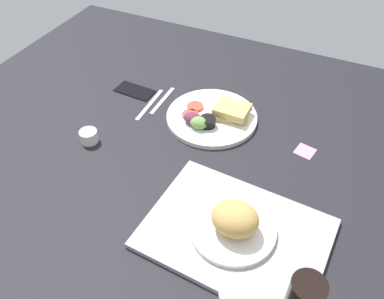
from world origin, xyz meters
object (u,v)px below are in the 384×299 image
(espresso_cup, at_px, (89,136))
(fork, at_px, (162,100))
(bread_plate_near, at_px, (234,223))
(plate_with_salad, at_px, (213,116))
(serving_tray, at_px, (236,233))
(knife, at_px, (150,104))
(sticky_note, at_px, (305,151))
(cell_phone, at_px, (135,90))

(espresso_cup, bearing_deg, fork, -110.88)
(bread_plate_near, bearing_deg, plate_with_salad, -60.81)
(serving_tray, relative_size, fork, 2.65)
(serving_tray, relative_size, espresso_cup, 8.04)
(knife, xyz_separation_m, sticky_note, (-0.56, 0.00, -0.00))
(serving_tray, distance_m, espresso_cup, 0.56)
(espresso_cup, distance_m, sticky_note, 0.68)
(espresso_cup, xyz_separation_m, cell_phone, (0.01, -0.30, -0.02))
(fork, bearing_deg, sticky_note, 84.93)
(bread_plate_near, bearing_deg, fork, -44.66)
(bread_plate_near, distance_m, sticky_note, 0.40)
(knife, bearing_deg, fork, 141.40)
(knife, distance_m, cell_phone, 0.10)
(espresso_cup, xyz_separation_m, sticky_note, (-0.63, -0.24, -0.02))
(fork, height_order, knife, same)
(serving_tray, height_order, knife, serving_tray)
(serving_tray, bearing_deg, plate_with_salad, -60.00)
(plate_with_salad, relative_size, sticky_note, 5.47)
(serving_tray, distance_m, fork, 0.61)
(espresso_cup, height_order, fork, espresso_cup)
(serving_tray, xyz_separation_m, knife, (0.47, -0.38, -0.01))
(sticky_note, bearing_deg, serving_tray, 77.04)
(espresso_cup, distance_m, fork, 0.31)
(espresso_cup, relative_size, sticky_note, 1.00)
(fork, xyz_separation_m, cell_phone, (0.12, -0.01, 0.00))
(serving_tray, relative_size, bread_plate_near, 2.05)
(bread_plate_near, relative_size, knife, 1.16)
(plate_with_salad, relative_size, espresso_cup, 5.47)
(plate_with_salad, xyz_separation_m, fork, (0.21, -0.02, -0.01))
(fork, bearing_deg, cell_phone, -94.40)
(bread_plate_near, bearing_deg, sticky_note, -103.83)
(serving_tray, relative_size, knife, 2.37)
(serving_tray, height_order, espresso_cup, espresso_cup)
(bread_plate_near, distance_m, plate_with_salad, 0.46)
(espresso_cup, bearing_deg, cell_phone, -87.91)
(espresso_cup, xyz_separation_m, knife, (-0.08, -0.25, -0.02))
(cell_phone, relative_size, sticky_note, 2.57)
(serving_tray, bearing_deg, knife, -39.41)
(plate_with_salad, bearing_deg, fork, -6.64)
(espresso_cup, relative_size, cell_phone, 0.39)
(serving_tray, xyz_separation_m, espresso_cup, (0.55, -0.14, 0.01))
(plate_with_salad, xyz_separation_m, sticky_note, (-0.32, 0.02, -0.02))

